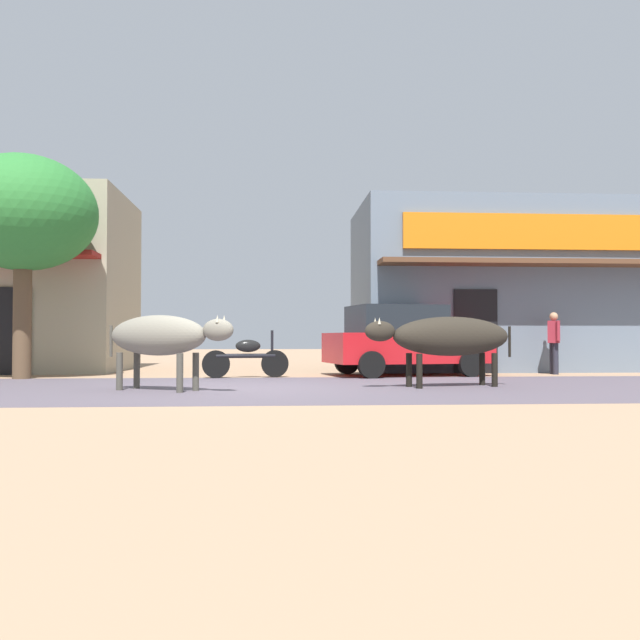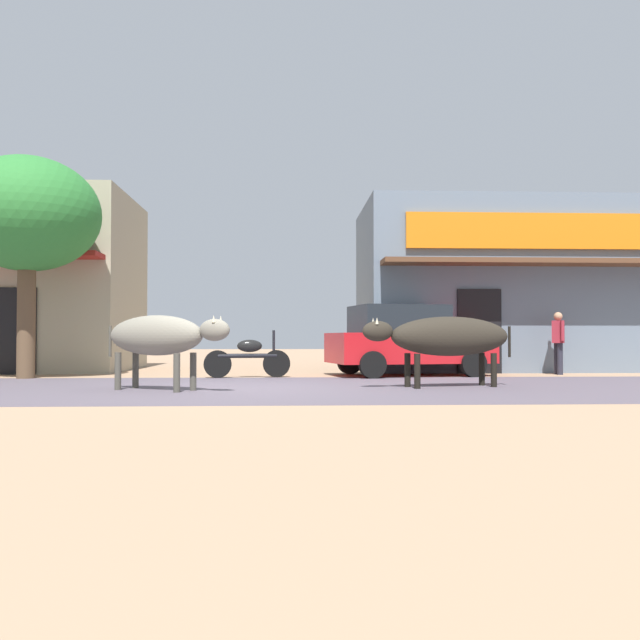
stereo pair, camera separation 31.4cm
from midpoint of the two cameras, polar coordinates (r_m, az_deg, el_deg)
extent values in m
plane|color=#A48162|center=(12.30, -7.45, -5.62)|extent=(80.00, 80.00, 0.00)
cube|color=#574D58|center=(12.30, -7.45, -5.61)|extent=(72.00, 6.34, 0.00)
cube|color=tan|center=(20.52, -24.75, 2.81)|extent=(6.24, 4.39, 4.74)
cube|color=black|center=(18.10, -24.87, -0.83)|extent=(1.10, 0.06, 2.10)
cube|color=slate|center=(20.18, 14.16, 2.53)|extent=(7.98, 4.39, 4.56)
cube|color=orange|center=(18.20, 16.36, 7.02)|extent=(6.39, 0.10, 0.90)
cube|color=brown|center=(17.74, 16.82, 4.57)|extent=(7.66, 0.90, 0.12)
cube|color=black|center=(17.61, 12.24, -0.91)|extent=(1.10, 0.06, 2.10)
cylinder|color=brown|center=(16.35, -23.89, 0.07)|extent=(0.39, 0.39, 2.59)
ellipsoid|color=#2A7330|center=(16.57, -23.81, 8.11)|extent=(3.15, 3.15, 2.52)
cube|color=red|center=(16.36, 6.63, -2.30)|extent=(3.95, 2.48, 0.70)
cube|color=#1E2328|center=(16.27, 5.72, 0.05)|extent=(2.30, 2.03, 0.64)
cylinder|color=black|center=(17.68, 9.17, -3.36)|extent=(0.62, 0.29, 0.60)
cylinder|color=black|center=(16.01, 11.82, -3.55)|extent=(0.62, 0.29, 0.60)
cylinder|color=black|center=(16.86, 1.71, -3.47)|extent=(0.62, 0.29, 0.60)
cylinder|color=black|center=(15.11, 3.67, -3.71)|extent=(0.62, 0.29, 0.60)
cylinder|color=black|center=(15.54, -4.32, -3.62)|extent=(0.62, 0.18, 0.61)
cylinder|color=black|center=(15.38, -9.17, -3.63)|extent=(0.62, 0.18, 0.61)
cylinder|color=black|center=(15.44, -6.73, -2.96)|extent=(1.31, 0.32, 0.10)
ellipsoid|color=black|center=(15.44, -6.55, -2.14)|extent=(0.59, 0.33, 0.28)
cylinder|color=black|center=(15.52, -4.56, -1.96)|extent=(0.06, 0.06, 0.60)
ellipsoid|color=slate|center=(11.99, -14.00, -1.24)|extent=(1.98, 1.47, 0.68)
ellipsoid|color=slate|center=(11.28, -9.21, -0.82)|extent=(0.63, 0.51, 0.36)
cone|color=beige|center=(11.34, -8.71, 0.09)|extent=(0.06, 0.06, 0.12)
cone|color=beige|center=(11.17, -9.28, 0.11)|extent=(0.06, 0.06, 0.12)
cylinder|color=#47453C|center=(11.81, -10.98, -4.22)|extent=(0.11, 0.11, 0.64)
cylinder|color=#47453C|center=(11.45, -12.28, -4.30)|extent=(0.11, 0.11, 0.64)
cylinder|color=#47453C|center=(12.57, -15.60, -4.02)|extent=(0.11, 0.11, 0.64)
cylinder|color=#47453C|center=(12.24, -16.94, -4.08)|extent=(0.11, 0.11, 0.64)
cylinder|color=#47453C|center=(12.65, -17.56, -1.67)|extent=(0.05, 0.05, 0.55)
ellipsoid|color=#2B261E|center=(12.71, 10.13, -1.34)|extent=(2.38, 1.12, 0.71)
ellipsoid|color=#2B261E|center=(12.14, 4.24, -0.93)|extent=(0.61, 0.40, 0.36)
cone|color=beige|center=(12.03, 4.19, -0.07)|extent=(0.06, 0.06, 0.12)
cone|color=beige|center=(12.22, 3.85, -0.09)|extent=(0.06, 0.06, 0.12)
cylinder|color=black|center=(12.20, 7.48, -4.21)|extent=(0.11, 0.11, 0.61)
cylinder|color=black|center=(12.61, 6.66, -4.12)|extent=(0.11, 0.11, 0.61)
cylinder|color=black|center=(12.89, 13.55, -4.03)|extent=(0.11, 0.11, 0.61)
cylinder|color=black|center=(13.27, 12.59, -3.96)|extent=(0.11, 0.11, 0.61)
cylinder|color=black|center=(13.30, 14.74, -1.74)|extent=(0.05, 0.05, 0.57)
cylinder|color=#262633|center=(17.75, 18.18, -3.04)|extent=(0.14, 0.14, 0.76)
cylinder|color=#262633|center=(17.58, 18.40, -3.05)|extent=(0.14, 0.14, 0.76)
cube|color=maroon|center=(17.66, 18.27, -0.94)|extent=(0.41, 0.47, 0.54)
sphere|color=tan|center=(17.66, 18.26, 0.27)|extent=(0.21, 0.21, 0.21)
cylinder|color=maroon|center=(17.90, 17.96, -0.86)|extent=(0.09, 0.09, 0.49)
cylinder|color=maroon|center=(17.42, 18.60, -0.84)|extent=(0.09, 0.09, 0.49)
camera|label=1|loc=(0.16, -90.65, 0.02)|focal=38.73mm
camera|label=2|loc=(0.16, 89.35, -0.02)|focal=38.73mm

